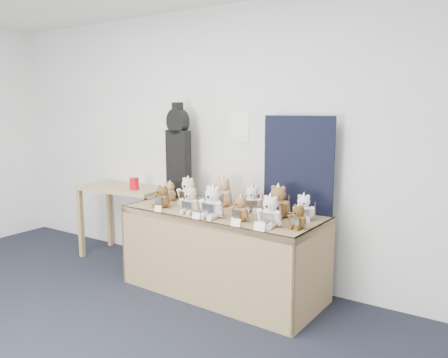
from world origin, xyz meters
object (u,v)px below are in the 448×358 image
Objects in this scene: guitar_case at (178,152)px; teddy_front_far_right at (270,212)px; teddy_back_far_left at (170,192)px; teddy_back_end at (304,208)px; teddy_back_left at (188,191)px; teddy_front_left at (190,201)px; teddy_front_end at (298,218)px; teddy_back_centre_right at (252,200)px; side_table at (125,197)px; teddy_front_right at (240,209)px; teddy_back_right at (278,203)px; teddy_front_centre at (213,203)px; display_table at (217,230)px; teddy_front_far_left at (162,197)px; teddy_back_centre_left at (222,193)px; red_cup at (134,184)px.

guitar_case reaches higher than teddy_front_far_right.
teddy_back_end is at bearing 22.85° from teddy_back_far_left.
teddy_back_left reaches higher than teddy_front_far_right.
teddy_front_left reaches higher than teddy_front_end.
teddy_front_end is at bearing -49.17° from teddy_back_centre_right.
teddy_front_left is at bearing -23.29° from side_table.
teddy_front_left reaches higher than teddy_front_right.
side_table is 1.05× the size of guitar_case.
teddy_back_end is at bearing 0.72° from teddy_back_right.
teddy_front_centre is at bearing -178.78° from teddy_back_end.
teddy_front_far_right is at bearing -24.96° from teddy_back_left.
teddy_back_end is at bearing 112.33° from teddy_front_end.
teddy_front_right is at bearing -169.91° from teddy_back_end.
display_table is at bearing 8.24° from teddy_back_far_left.
teddy_back_left is (0.08, 0.28, 0.02)m from teddy_front_far_left.
teddy_front_far_right is 1.06× the size of teddy_back_centre_right.
teddy_back_centre_left reaches higher than teddy_back_left.
teddy_back_centre_left is at bearing -5.79° from side_table.
teddy_front_right is at bearing -37.74° from teddy_back_centre_left.
display_table is 1.26m from red_cup.
display_table is 0.36m from teddy_front_left.
teddy_front_far_right is at bearing 8.90° from teddy_back_far_left.
teddy_front_centre is 0.56m from teddy_back_right.
teddy_front_far_left is 0.78× the size of teddy_front_centre.
teddy_back_far_left is at bearing -78.85° from guitar_case.
teddy_front_end is 0.38m from teddy_back_right.
teddy_back_right is (1.24, -0.18, -0.36)m from guitar_case.
teddy_front_end reaches higher than side_table.
teddy_front_right is at bearing -19.17° from display_table.
teddy_back_centre_right is at bearing 24.76° from teddy_back_far_left.
teddy_back_far_left is (0.75, -0.09, 0.16)m from side_table.
teddy_front_centre reaches higher than teddy_front_left.
teddy_back_right is at bearing 63.35° from teddy_front_right.
teddy_back_left is at bearing 125.76° from teddy_front_left.
teddy_back_right reaches higher than teddy_front_left.
teddy_front_centre is at bearing 1.47° from teddy_front_far_left.
teddy_back_far_left is (-1.53, 0.27, 0.00)m from teddy_front_end.
teddy_back_end is (-0.07, 0.26, 0.01)m from teddy_front_end.
teddy_front_left is at bearing 172.89° from teddy_back_end.
teddy_back_centre_left is (1.34, -0.01, 0.20)m from side_table.
teddy_back_left is (-0.47, 0.18, 0.28)m from display_table.
teddy_front_far_right is (1.81, -0.33, -0.01)m from red_cup.
guitar_case is 3.13× the size of teddy_back_right.
teddy_front_end is 0.27m from teddy_back_end.
teddy_back_right reaches higher than teddy_back_far_left.
teddy_front_right is 0.89× the size of teddy_back_centre_right.
teddy_back_end is at bearing 26.52° from teddy_front_centre.
teddy_front_far_right reaches higher than teddy_front_end.
teddy_back_centre_left is at bearing 5.24° from teddy_back_left.
teddy_front_left is at bearing -17.54° from red_cup.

